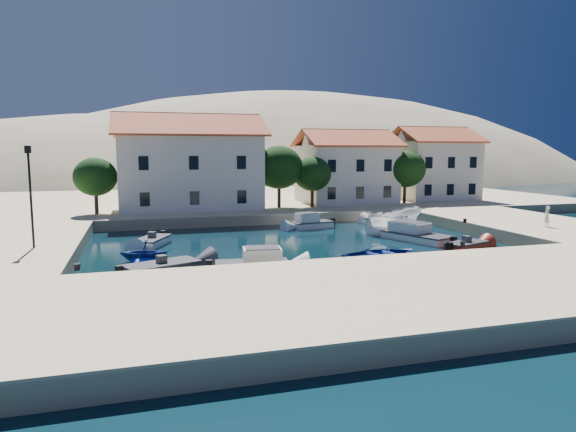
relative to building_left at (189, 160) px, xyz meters
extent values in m
plane|color=black|center=(6.00, -28.00, -5.94)|extent=(400.00, 400.00, 0.00)
cube|color=beige|center=(6.00, -34.00, -5.44)|extent=(52.00, 12.00, 1.00)
cube|color=beige|center=(26.50, -18.00, -5.44)|extent=(11.00, 20.00, 1.00)
cube|color=beige|center=(-13.00, -18.00, -5.44)|extent=(8.00, 20.00, 1.00)
cube|color=beige|center=(8.00, 10.00, -5.44)|extent=(80.00, 36.00, 1.00)
ellipsoid|color=gray|center=(-4.00, 82.00, -25.94)|extent=(198.00, 126.00, 72.00)
ellipsoid|color=gray|center=(41.00, 102.00, -30.94)|extent=(220.00, 176.00, 99.00)
cube|color=beige|center=(0.00, 0.00, -1.19)|extent=(14.00, 9.00, 7.50)
pyramid|color=#A53625|center=(0.00, 0.00, 3.66)|extent=(14.70, 9.45, 2.20)
cube|color=beige|center=(18.00, 1.00, -1.69)|extent=(10.00, 8.00, 6.50)
pyramid|color=#A53625|center=(18.00, 1.00, 2.46)|extent=(10.50, 8.40, 1.80)
cube|color=beige|center=(30.00, 2.00, -1.44)|extent=(9.00, 8.00, 7.00)
pyramid|color=#A53625|center=(30.00, 2.00, 2.96)|extent=(9.45, 8.40, 1.80)
cylinder|color=#382314|center=(-9.00, -3.00, -3.69)|extent=(0.36, 0.36, 2.50)
ellipsoid|color=black|center=(-9.00, -3.00, -1.44)|extent=(4.00, 4.00, 3.60)
cylinder|color=#382314|center=(9.00, -2.50, -3.44)|extent=(0.36, 0.36, 3.00)
ellipsoid|color=black|center=(9.00, -2.50, -0.74)|extent=(5.00, 5.00, 4.50)
cylinder|color=#382314|center=(12.50, -3.00, -3.69)|extent=(0.36, 0.36, 2.50)
ellipsoid|color=black|center=(12.50, -3.00, -1.44)|extent=(4.00, 4.00, 3.60)
cylinder|color=#382314|center=(24.00, -2.00, -3.56)|extent=(0.36, 0.36, 2.75)
ellipsoid|color=black|center=(24.00, -2.00, -1.09)|extent=(4.60, 4.60, 4.14)
cylinder|color=black|center=(-11.50, -20.00, -1.94)|extent=(0.14, 0.14, 6.00)
cube|color=black|center=(-11.50, -20.00, 1.06)|extent=(0.35, 0.25, 0.45)
cylinder|color=black|center=(-8.30, -27.20, -4.79)|extent=(0.36, 0.36, 0.30)
cylinder|color=black|center=(14.00, -27.20, -4.79)|extent=(0.36, 0.36, 0.30)
cylinder|color=black|center=(20.70, -18.00, -4.79)|extent=(0.36, 0.36, 0.30)
cube|color=#36353B|center=(-4.10, -24.85, -5.69)|extent=(4.46, 3.22, 0.90)
cube|color=#36353B|center=(-4.10, -24.85, -5.36)|extent=(4.56, 3.29, 0.10)
cube|color=#36353B|center=(-4.10, -24.85, -5.14)|extent=(0.65, 0.65, 0.50)
cube|color=white|center=(0.88, -26.03, -5.69)|extent=(4.27, 2.28, 0.90)
cube|color=#36353B|center=(0.88, -26.03, -5.36)|extent=(4.37, 2.33, 0.10)
cube|color=white|center=(0.88, -26.03, -4.99)|extent=(2.34, 1.76, 0.90)
imported|color=navy|center=(9.42, -25.36, -5.94)|extent=(5.86, 4.73, 1.07)
cube|color=maroon|center=(16.60, -24.00, -5.69)|extent=(3.53, 2.48, 0.90)
cube|color=#36353B|center=(16.60, -24.00, -5.36)|extent=(3.62, 2.53, 0.10)
cube|color=#36353B|center=(16.60, -24.00, -5.14)|extent=(0.64, 0.64, 0.50)
cube|color=white|center=(15.30, -19.63, -5.69)|extent=(3.99, 5.87, 0.90)
cube|color=#36353B|center=(15.30, -19.63, -5.36)|extent=(4.08, 6.01, 0.10)
cube|color=white|center=(15.30, -19.63, -4.99)|extent=(2.77, 3.36, 0.90)
imported|color=white|center=(15.57, -15.49, -5.94)|extent=(6.24, 3.72, 2.26)
cube|color=white|center=(16.50, -11.76, -5.69)|extent=(2.60, 3.73, 0.90)
cube|color=#36353B|center=(16.50, -11.76, -5.36)|extent=(2.65, 3.82, 0.10)
cube|color=#36353B|center=(16.50, -11.76, -5.14)|extent=(0.63, 0.63, 0.50)
imported|color=navy|center=(-5.04, -21.34, -5.94)|extent=(3.43, 3.13, 1.54)
cube|color=white|center=(-4.36, -15.92, -5.69)|extent=(2.97, 3.98, 0.90)
cube|color=#36353B|center=(-4.36, -15.92, -5.36)|extent=(3.03, 4.07, 0.10)
cube|color=#36353B|center=(-4.36, -15.92, -5.14)|extent=(0.66, 0.66, 0.50)
cube|color=white|center=(9.70, -11.12, -5.69)|extent=(3.84, 2.19, 0.90)
cube|color=#36353B|center=(9.70, -11.12, -5.36)|extent=(3.93, 2.24, 0.10)
cube|color=white|center=(9.70, -11.12, -4.99)|extent=(2.13, 1.64, 0.90)
imported|color=silver|center=(25.43, -21.77, -4.12)|extent=(0.70, 0.59, 1.64)
camera|label=1|loc=(-5.30, -54.18, 0.99)|focal=32.00mm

